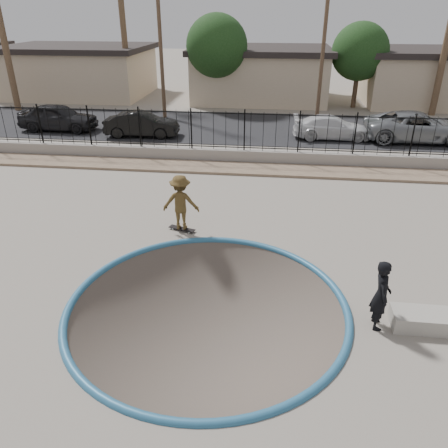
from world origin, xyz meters
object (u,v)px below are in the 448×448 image
car_c (332,127)px  videographer (381,295)px  skater (181,205)px  concrete_ledge (427,320)px  car_d (418,127)px  car_b (142,124)px  skateboard (182,229)px  car_a (58,117)px

car_c → videographer: bearing=176.1°
skater → concrete_ledge: skater is taller
car_c → car_d: car_d is taller
car_b → car_c: car_b is taller
concrete_ledge → skateboard: bearing=148.0°
skater → car_a: (-9.94, 11.93, -0.10)m
videographer → car_c: (0.52, 16.21, -0.20)m
skater → car_c: (6.00, 12.02, -0.26)m
skateboard → car_d: bearing=67.1°
videographer → car_d: 17.02m
concrete_ledge → car_c: bearing=92.2°
skater → videographer: bearing=139.9°
skater → car_b: bearing=-70.1°
videographer → concrete_ledge: bearing=-85.0°
skater → skateboard: bearing=-74.2°
videographer → car_c: videographer is taller
videographer → skater: bearing=54.3°
skater → car_b: size_ratio=0.44×
car_b → skater: bearing=-161.0°
skater → car_d: bearing=-133.9°
car_a → car_c: (15.93, 0.09, -0.15)m
skater → videographer: size_ratio=1.06×
skater → car_a: 15.53m
skateboard → car_c: bearing=81.8°
car_b → skateboard: bearing=-161.0°
concrete_ledge → car_b: (-11.25, 15.32, 0.52)m
car_a → car_c: car_a is taller
skateboard → concrete_ledge: concrete_ledge is taller
skateboard → videographer: videographer is taller
car_a → car_c: 15.93m
skateboard → videographer: size_ratio=0.55×
car_b → car_a: bearing=78.5°
skater → concrete_ledge: (6.61, -4.13, -0.72)m
car_a → concrete_ledge: bearing=-133.4°
concrete_ledge → car_d: (3.95, 16.17, 0.62)m
car_b → car_d: 15.23m
concrete_ledge → car_a: car_a is taller
car_a → videographer: bearing=-135.6°
skateboard → concrete_ledge: bearing=-13.6°
car_d → car_b: bearing=92.4°
skater → car_d: skater is taller
skateboard → videographer: 6.94m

